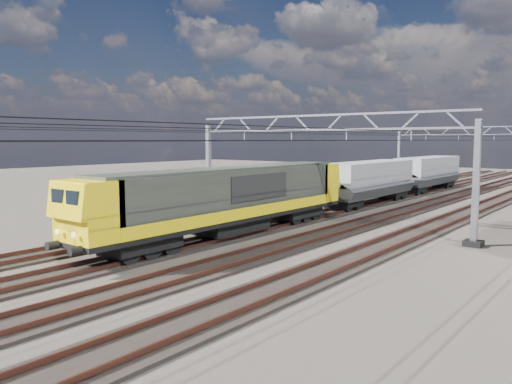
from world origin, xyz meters
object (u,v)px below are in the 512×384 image
Objects in this scene: catenary_gantry_mid at (318,166)px; catenary_gantry_far at (475,153)px; hopper_wagon_lead at (369,179)px; hopper_wagon_mid at (428,171)px; locomotive at (231,197)px; trackside_cabinet at (64,222)px.

catenary_gantry_far is (0.00, 36.00, 0.00)m from catenary_gantry_mid.
hopper_wagon_lead is 1.00× the size of hopper_wagon_mid.
catenary_gantry_mid is at bearing -80.25° from hopper_wagon_lead.
catenary_gantry_mid is 0.94× the size of locomotive.
hopper_wagon_mid is (-0.00, 31.90, -0.09)m from locomotive.
catenary_gantry_mid is 11.93m from hopper_wagon_lead.
catenary_gantry_far reaches higher than locomotive.
catenary_gantry_mid reaches higher than hopper_wagon_mid.
locomotive reaches higher than trackside_cabinet.
catenary_gantry_far reaches higher than trackside_cabinet.
catenary_gantry_far is 49.33m from trackside_cabinet.
trackside_cabinet is (-8.51, -48.51, -2.88)m from catenary_gantry_far.
trackside_cabinet is at bearing -124.22° from catenary_gantry_mid.
hopper_wagon_lead is (-2.00, 11.64, -1.67)m from catenary_gantry_mid.
hopper_wagon_mid is at bearing 90.00° from locomotive.
catenary_gantry_mid is at bearing 71.72° from locomotive.
catenary_gantry_far is 42.13m from locomotive.
trackside_cabinet is at bearing -105.08° from hopper_wagon_lead.
trackside_cabinet is (-8.51, -12.51, -2.88)m from catenary_gantry_mid.
hopper_wagon_lead is 14.20m from hopper_wagon_mid.
locomotive is 9.26m from trackside_cabinet.
catenary_gantry_mid is at bearing -85.57° from hopper_wagon_mid.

